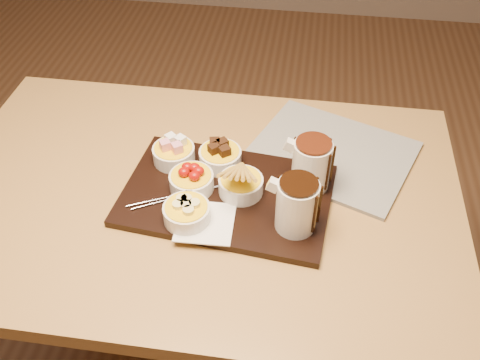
# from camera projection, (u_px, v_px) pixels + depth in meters

# --- Properties ---
(ground) EXTENTS (5.00, 5.00, 0.00)m
(ground) POSITION_uv_depth(u_px,v_px,m) (210.00, 355.00, 1.74)
(ground) COLOR #54331D
(ground) RESTS_ON ground
(dining_table) EXTENTS (1.20, 0.80, 0.75)m
(dining_table) POSITION_uv_depth(u_px,v_px,m) (200.00, 220.00, 1.30)
(dining_table) COLOR #A1773B
(dining_table) RESTS_ON ground
(serving_board) EXTENTS (0.49, 0.35, 0.02)m
(serving_board) POSITION_uv_depth(u_px,v_px,m) (227.00, 195.00, 1.20)
(serving_board) COLOR black
(serving_board) RESTS_ON dining_table
(napkin) EXTENTS (0.12, 0.12, 0.00)m
(napkin) POSITION_uv_depth(u_px,v_px,m) (205.00, 222.00, 1.13)
(napkin) COLOR white
(napkin) RESTS_ON serving_board
(bowl_marshmallows) EXTENTS (0.10, 0.10, 0.04)m
(bowl_marshmallows) POSITION_uv_depth(u_px,v_px,m) (174.00, 154.00, 1.26)
(bowl_marshmallows) COLOR silver
(bowl_marshmallows) RESTS_ON serving_board
(bowl_cake) EXTENTS (0.10, 0.10, 0.04)m
(bowl_cake) POSITION_uv_depth(u_px,v_px,m) (220.00, 158.00, 1.26)
(bowl_cake) COLOR silver
(bowl_cake) RESTS_ON serving_board
(bowl_strawberries) EXTENTS (0.10, 0.10, 0.04)m
(bowl_strawberries) POSITION_uv_depth(u_px,v_px,m) (192.00, 182.00, 1.20)
(bowl_strawberries) COLOR silver
(bowl_strawberries) RESTS_ON serving_board
(bowl_biscotti) EXTENTS (0.10, 0.10, 0.04)m
(bowl_biscotti) POSITION_uv_depth(u_px,v_px,m) (241.00, 185.00, 1.19)
(bowl_biscotti) COLOR silver
(bowl_biscotti) RESTS_ON serving_board
(bowl_bananas) EXTENTS (0.10, 0.10, 0.04)m
(bowl_bananas) POSITION_uv_depth(u_px,v_px,m) (187.00, 213.00, 1.13)
(bowl_bananas) COLOR silver
(bowl_bananas) RESTS_ON serving_board
(pitcher_dark_chocolate) EXTENTS (0.09, 0.09, 0.12)m
(pitcher_dark_chocolate) POSITION_uv_depth(u_px,v_px,m) (297.00, 206.00, 1.09)
(pitcher_dark_chocolate) COLOR silver
(pitcher_dark_chocolate) RESTS_ON serving_board
(pitcher_milk_chocolate) EXTENTS (0.09, 0.09, 0.12)m
(pitcher_milk_chocolate) POSITION_uv_depth(u_px,v_px,m) (311.00, 165.00, 1.18)
(pitcher_milk_chocolate) COLOR silver
(pitcher_milk_chocolate) RESTS_ON serving_board
(fondue_skewers) EXTENTS (0.14, 0.25, 0.01)m
(fondue_skewers) POSITION_uv_depth(u_px,v_px,m) (184.00, 193.00, 1.19)
(fondue_skewers) COLOR silver
(fondue_skewers) RESTS_ON serving_board
(newspaper) EXTENTS (0.46, 0.42, 0.01)m
(newspaper) POSITION_uv_depth(u_px,v_px,m) (331.00, 154.00, 1.32)
(newspaper) COLOR beige
(newspaper) RESTS_ON dining_table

